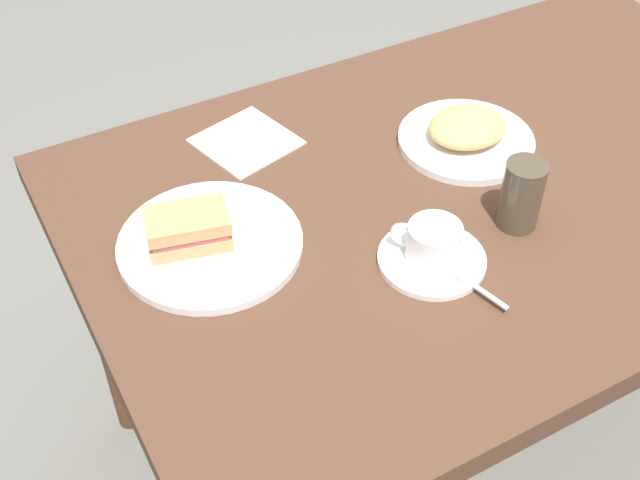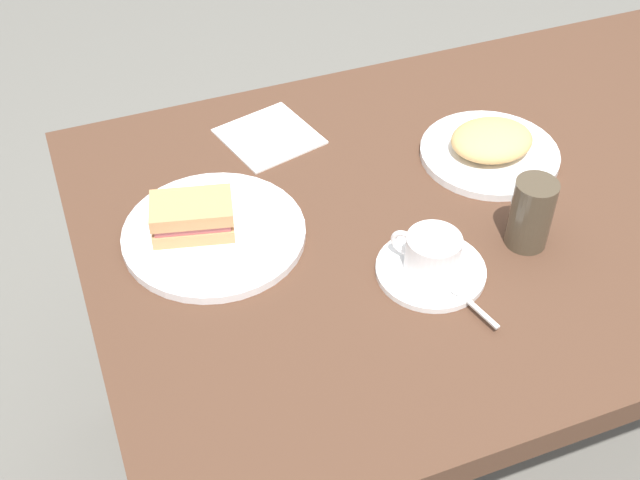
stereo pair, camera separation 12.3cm
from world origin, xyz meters
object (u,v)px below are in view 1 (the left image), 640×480
(coffee_saucer, at_px, (432,259))
(side_plate, at_px, (466,140))
(dining_table, at_px, (475,210))
(sandwich_plate, at_px, (210,244))
(coffee_cup, at_px, (433,241))
(sandwich_front, at_px, (188,228))
(napkin, at_px, (246,142))
(drinking_glass, at_px, (521,195))
(spoon, at_px, (471,283))

(coffee_saucer, distance_m, side_plate, 0.31)
(dining_table, bearing_deg, sandwich_plate, -7.41)
(coffee_saucer, relative_size, side_plate, 0.68)
(coffee_cup, bearing_deg, side_plate, -135.86)
(sandwich_front, relative_size, coffee_saucer, 0.84)
(sandwich_plate, bearing_deg, side_plate, -176.96)
(sandwich_front, bearing_deg, napkin, -132.86)
(drinking_glass, bearing_deg, spoon, 29.02)
(coffee_cup, height_order, spoon, coffee_cup)
(dining_table, distance_m, sandwich_front, 0.51)
(dining_table, bearing_deg, side_plate, -110.24)
(napkin, relative_size, drinking_glass, 1.31)
(spoon, bearing_deg, sandwich_plate, -41.59)
(coffee_saucer, bearing_deg, dining_table, -145.57)
(side_plate, bearing_deg, drinking_glass, 75.46)
(napkin, bearing_deg, dining_table, 137.79)
(coffee_cup, xyz_separation_m, napkin, (0.12, -0.40, -0.04))
(sandwich_plate, height_order, coffee_saucer, sandwich_plate)
(spoon, distance_m, napkin, 0.49)
(dining_table, xyz_separation_m, coffee_cup, (0.19, 0.13, 0.12))
(napkin, bearing_deg, sandwich_plate, 53.28)
(coffee_saucer, xyz_separation_m, spoon, (-0.02, 0.07, 0.01))
(coffee_cup, distance_m, napkin, 0.42)
(drinking_glass, bearing_deg, sandwich_plate, -22.12)
(dining_table, distance_m, sandwich_plate, 0.47)
(napkin, bearing_deg, drinking_glass, 125.54)
(side_plate, distance_m, napkin, 0.38)
(dining_table, xyz_separation_m, napkin, (0.30, -0.27, 0.08))
(sandwich_plate, height_order, sandwich_front, sandwich_front)
(coffee_saucer, bearing_deg, sandwich_plate, -34.20)
(spoon, distance_m, drinking_glass, 0.17)
(dining_table, relative_size, drinking_glass, 11.69)
(sandwich_plate, distance_m, coffee_cup, 0.33)
(dining_table, height_order, spoon, spoon)
(dining_table, relative_size, coffee_cup, 14.12)
(spoon, bearing_deg, dining_table, -130.02)
(coffee_cup, relative_size, drinking_glass, 0.83)
(coffee_cup, height_order, napkin, coffee_cup)
(coffee_cup, distance_m, drinking_glass, 0.17)
(coffee_saucer, distance_m, napkin, 0.42)
(spoon, xyz_separation_m, drinking_glass, (-0.15, -0.08, 0.04))
(coffee_cup, xyz_separation_m, drinking_glass, (-0.17, -0.01, 0.02))
(sandwich_plate, bearing_deg, drinking_glass, 157.88)
(coffee_saucer, bearing_deg, spoon, 103.55)
(side_plate, bearing_deg, coffee_saucer, 44.47)
(sandwich_front, height_order, coffee_saucer, sandwich_front)
(coffee_cup, relative_size, side_plate, 0.40)
(sandwich_front, relative_size, coffee_cup, 1.44)
(sandwich_front, bearing_deg, coffee_cup, 146.73)
(sandwich_plate, xyz_separation_m, side_plate, (-0.49, -0.03, 0.00))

